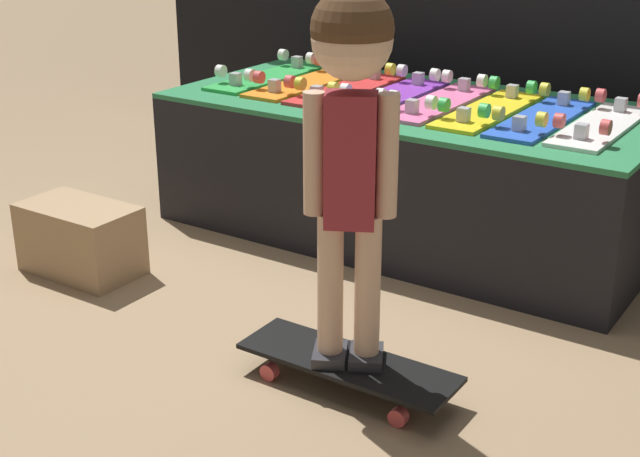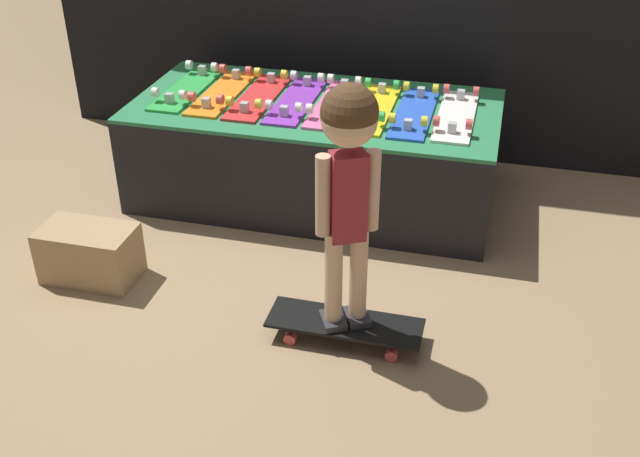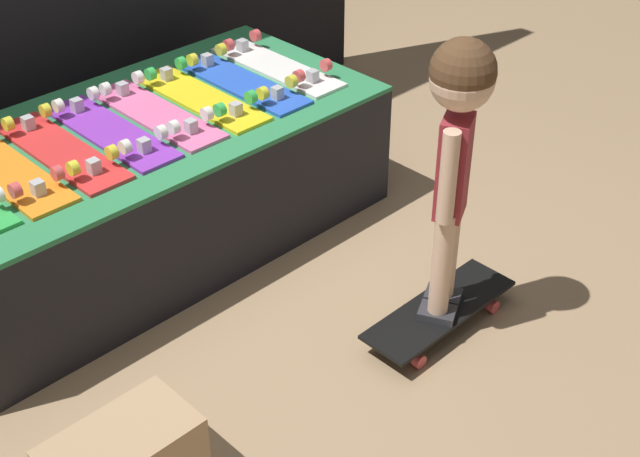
{
  "view_description": "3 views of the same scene",
  "coord_description": "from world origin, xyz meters",
  "px_view_note": "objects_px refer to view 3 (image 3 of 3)",
  "views": [
    {
      "loc": [
        1.61,
        -2.48,
        1.38
      ],
      "look_at": [
        0.14,
        -0.25,
        0.33
      ],
      "focal_mm": 50.0,
      "sensor_mm": 36.0,
      "label": 1
    },
    {
      "loc": [
        0.96,
        -3.01,
        2.05
      ],
      "look_at": [
        0.22,
        -0.12,
        0.25
      ],
      "focal_mm": 42.0,
      "sensor_mm": 36.0,
      "label": 2
    },
    {
      "loc": [
        -1.64,
        -2.07,
        2.18
      ],
      "look_at": [
        0.24,
        -0.15,
        0.33
      ],
      "focal_mm": 50.0,
      "sensor_mm": 36.0,
      "label": 3
    }
  ],
  "objects_px": {
    "skateboard_white_on_rack": "(276,65)",
    "skateboard_yellow_on_rack": "(200,96)",
    "skateboard_orange_on_rack": "(6,169)",
    "skateboard_pink_on_rack": "(156,112)",
    "skateboard_purple_on_rack": "(110,130)",
    "child": "(457,131)",
    "skateboard_on_floor": "(439,311)",
    "skateboard_red_on_rack": "(61,149)",
    "skateboard_blue_on_rack": "(241,81)"
  },
  "relations": [
    {
      "from": "skateboard_orange_on_rack",
      "to": "skateboard_red_on_rack",
      "type": "xyz_separation_m",
      "value": [
        0.21,
        -0.01,
        0.0
      ]
    },
    {
      "from": "skateboard_blue_on_rack",
      "to": "skateboard_white_on_rack",
      "type": "xyz_separation_m",
      "value": [
        0.21,
        0.02,
        0.0
      ]
    },
    {
      "from": "skateboard_yellow_on_rack",
      "to": "skateboard_on_floor",
      "type": "distance_m",
      "value": 1.31
    },
    {
      "from": "skateboard_yellow_on_rack",
      "to": "skateboard_purple_on_rack",
      "type": "bearing_deg",
      "value": 178.65
    },
    {
      "from": "skateboard_yellow_on_rack",
      "to": "child",
      "type": "distance_m",
      "value": 1.24
    },
    {
      "from": "skateboard_orange_on_rack",
      "to": "skateboard_red_on_rack",
      "type": "distance_m",
      "value": 0.21
    },
    {
      "from": "skateboard_orange_on_rack",
      "to": "skateboard_purple_on_rack",
      "type": "relative_size",
      "value": 1.0
    },
    {
      "from": "skateboard_white_on_rack",
      "to": "skateboard_on_floor",
      "type": "relative_size",
      "value": 1.05
    },
    {
      "from": "skateboard_orange_on_rack",
      "to": "skateboard_on_floor",
      "type": "xyz_separation_m",
      "value": [
        0.98,
        -1.22,
        -0.5
      ]
    },
    {
      "from": "skateboard_red_on_rack",
      "to": "skateboard_blue_on_rack",
      "type": "relative_size",
      "value": 1.0
    },
    {
      "from": "skateboard_blue_on_rack",
      "to": "skateboard_white_on_rack",
      "type": "distance_m",
      "value": 0.21
    },
    {
      "from": "skateboard_pink_on_rack",
      "to": "skateboard_on_floor",
      "type": "xyz_separation_m",
      "value": [
        0.34,
        -1.21,
        -0.5
      ]
    },
    {
      "from": "skateboard_orange_on_rack",
      "to": "skateboard_blue_on_rack",
      "type": "distance_m",
      "value": 1.07
    },
    {
      "from": "skateboard_pink_on_rack",
      "to": "child",
      "type": "xyz_separation_m",
      "value": [
        0.34,
        -1.21,
        0.25
      ]
    },
    {
      "from": "skateboard_orange_on_rack",
      "to": "skateboard_white_on_rack",
      "type": "bearing_deg",
      "value": -0.38
    },
    {
      "from": "skateboard_purple_on_rack",
      "to": "child",
      "type": "xyz_separation_m",
      "value": [
        0.55,
        -1.21,
        0.25
      ]
    },
    {
      "from": "skateboard_orange_on_rack",
      "to": "skateboard_purple_on_rack",
      "type": "distance_m",
      "value": 0.43
    },
    {
      "from": "skateboard_white_on_rack",
      "to": "child",
      "type": "xyz_separation_m",
      "value": [
        -0.3,
        -1.21,
        0.25
      ]
    },
    {
      "from": "child",
      "to": "skateboard_yellow_on_rack",
      "type": "bearing_deg",
      "value": 68.49
    },
    {
      "from": "skateboard_yellow_on_rack",
      "to": "skateboard_white_on_rack",
      "type": "height_order",
      "value": "same"
    },
    {
      "from": "skateboard_white_on_rack",
      "to": "child",
      "type": "distance_m",
      "value": 1.28
    },
    {
      "from": "skateboard_pink_on_rack",
      "to": "child",
      "type": "distance_m",
      "value": 1.28
    },
    {
      "from": "skateboard_orange_on_rack",
      "to": "skateboard_red_on_rack",
      "type": "height_order",
      "value": "same"
    },
    {
      "from": "skateboard_red_on_rack",
      "to": "skateboard_yellow_on_rack",
      "type": "height_order",
      "value": "same"
    },
    {
      "from": "skateboard_blue_on_rack",
      "to": "skateboard_pink_on_rack",
      "type": "bearing_deg",
      "value": 177.92
    },
    {
      "from": "skateboard_orange_on_rack",
      "to": "skateboard_purple_on_rack",
      "type": "xyz_separation_m",
      "value": [
        0.43,
        -0.01,
        0.0
      ]
    },
    {
      "from": "skateboard_white_on_rack",
      "to": "child",
      "type": "height_order",
      "value": "child"
    },
    {
      "from": "skateboard_red_on_rack",
      "to": "skateboard_purple_on_rack",
      "type": "xyz_separation_m",
      "value": [
        0.21,
        0.0,
        0.0
      ]
    },
    {
      "from": "skateboard_on_floor",
      "to": "skateboard_white_on_rack",
      "type": "bearing_deg",
      "value": 75.93
    },
    {
      "from": "skateboard_yellow_on_rack",
      "to": "skateboard_on_floor",
      "type": "bearing_deg",
      "value": -84.16
    },
    {
      "from": "skateboard_white_on_rack",
      "to": "skateboard_on_floor",
      "type": "xyz_separation_m",
      "value": [
        -0.3,
        -1.21,
        -0.5
      ]
    },
    {
      "from": "skateboard_yellow_on_rack",
      "to": "skateboard_white_on_rack",
      "type": "bearing_deg",
      "value": 1.24
    },
    {
      "from": "skateboard_pink_on_rack",
      "to": "skateboard_blue_on_rack",
      "type": "xyz_separation_m",
      "value": [
        0.43,
        -0.02,
        0.0
      ]
    },
    {
      "from": "skateboard_white_on_rack",
      "to": "skateboard_yellow_on_rack",
      "type": "bearing_deg",
      "value": -178.76
    },
    {
      "from": "skateboard_pink_on_rack",
      "to": "skateboard_on_floor",
      "type": "relative_size",
      "value": 1.05
    },
    {
      "from": "skateboard_blue_on_rack",
      "to": "child",
      "type": "distance_m",
      "value": 1.23
    },
    {
      "from": "skateboard_red_on_rack",
      "to": "skateboard_white_on_rack",
      "type": "height_order",
      "value": "same"
    },
    {
      "from": "skateboard_on_floor",
      "to": "skateboard_orange_on_rack",
      "type": "bearing_deg",
      "value": 128.67
    },
    {
      "from": "skateboard_yellow_on_rack",
      "to": "child",
      "type": "bearing_deg",
      "value": -84.16
    },
    {
      "from": "skateboard_blue_on_rack",
      "to": "skateboard_red_on_rack",
      "type": "bearing_deg",
      "value": 178.93
    },
    {
      "from": "skateboard_purple_on_rack",
      "to": "skateboard_pink_on_rack",
      "type": "bearing_deg",
      "value": -0.31
    },
    {
      "from": "skateboard_blue_on_rack",
      "to": "skateboard_on_floor",
      "type": "xyz_separation_m",
      "value": [
        -0.09,
        -1.2,
        -0.5
      ]
    },
    {
      "from": "skateboard_red_on_rack",
      "to": "skateboard_white_on_rack",
      "type": "distance_m",
      "value": 1.07
    },
    {
      "from": "skateboard_purple_on_rack",
      "to": "child",
      "type": "bearing_deg",
      "value": -65.61
    },
    {
      "from": "skateboard_orange_on_rack",
      "to": "child",
      "type": "relative_size",
      "value": 0.66
    },
    {
      "from": "skateboard_purple_on_rack",
      "to": "skateboard_on_floor",
      "type": "height_order",
      "value": "skateboard_purple_on_rack"
    },
    {
      "from": "skateboard_red_on_rack",
      "to": "skateboard_blue_on_rack",
      "type": "bearing_deg",
      "value": -1.07
    },
    {
      "from": "skateboard_red_on_rack",
      "to": "skateboard_on_floor",
      "type": "relative_size",
      "value": 1.05
    },
    {
      "from": "skateboard_orange_on_rack",
      "to": "skateboard_pink_on_rack",
      "type": "bearing_deg",
      "value": -0.78
    },
    {
      "from": "skateboard_blue_on_rack",
      "to": "child",
      "type": "height_order",
      "value": "child"
    }
  ]
}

